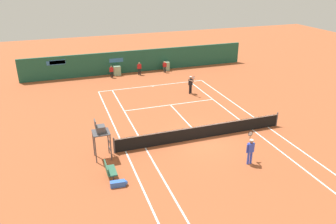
{
  "coord_description": "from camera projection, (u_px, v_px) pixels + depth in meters",
  "views": [
    {
      "loc": [
        -8.79,
        -18.29,
        10.68
      ],
      "look_at": [
        -1.3,
        3.28,
        0.8
      ],
      "focal_mm": 35.62,
      "sensor_mm": 36.0,
      "label": 1
    }
  ],
  "objects": [
    {
      "name": "player_on_baseline",
      "position": [
        191.0,
        83.0,
        30.47
      ],
      "size": [
        0.5,
        0.85,
        1.87
      ],
      "rotation": [
        0.0,
        0.0,
        3.56
      ],
      "color": "black",
      "rests_on": "ground_plane"
    },
    {
      "name": "player_bench",
      "position": [
        110.0,
        170.0,
        18.29
      ],
      "size": [
        0.54,
        1.12,
        0.88
      ],
      "rotation": [
        0.0,
        0.0,
        -1.57
      ],
      "color": "#38383D",
      "rests_on": "ground_plane"
    },
    {
      "name": "ball_kid_right_post",
      "position": [
        111.0,
        71.0,
        35.07
      ],
      "size": [
        0.43,
        0.18,
        1.28
      ],
      "rotation": [
        0.0,
        0.0,
        3.16
      ],
      "color": "black",
      "rests_on": "ground_plane"
    },
    {
      "name": "ball_kid_centre_post",
      "position": [
        165.0,
        66.0,
        36.86
      ],
      "size": [
        0.42,
        0.2,
        1.26
      ],
      "rotation": [
        0.0,
        0.0,
        2.98
      ],
      "color": "black",
      "rests_on": "ground_plane"
    },
    {
      "name": "umpire_chair",
      "position": [
        101.0,
        132.0,
        19.73
      ],
      "size": [
        1.0,
        1.0,
        2.56
      ],
      "rotation": [
        0.0,
        0.0,
        -1.57
      ],
      "color": "#47474C",
      "rests_on": "ground_plane"
    },
    {
      "name": "player_near_side",
      "position": [
        250.0,
        149.0,
        19.42
      ],
      "size": [
        0.67,
        0.67,
        1.85
      ],
      "rotation": [
        0.0,
        0.0,
        -0.04
      ],
      "color": "blue",
      "rests_on": "ground_plane"
    },
    {
      "name": "equipment_bag",
      "position": [
        119.0,
        183.0,
        17.7
      ],
      "size": [
        0.95,
        0.37,
        0.32
      ],
      "color": "blue",
      "rests_on": "ground_plane"
    },
    {
      "name": "ball_kid_left_post",
      "position": [
        139.0,
        68.0,
        35.96
      ],
      "size": [
        0.46,
        0.22,
        1.39
      ],
      "rotation": [
        0.0,
        0.0,
        2.98
      ],
      "color": "black",
      "rests_on": "ground_plane"
    },
    {
      "name": "tennis_ball_mid_court",
      "position": [
        188.0,
        128.0,
        24.06
      ],
      "size": [
        0.07,
        0.07,
        0.07
      ],
      "primitive_type": "sphere",
      "color": "#CCE033",
      "rests_on": "ground_plane"
    },
    {
      "name": "tennis_net",
      "position": [
        202.0,
        132.0,
        22.55
      ],
      "size": [
        12.1,
        0.1,
        1.07
      ],
      "color": "#4C4C51",
      "rests_on": "ground_plane"
    },
    {
      "name": "tennis_ball_by_sideline",
      "position": [
        161.0,
        101.0,
        29.04
      ],
      "size": [
        0.07,
        0.07,
        0.07
      ],
      "primitive_type": "sphere",
      "color": "#CCE033",
      "rests_on": "ground_plane"
    },
    {
      "name": "ground_plane",
      "position": [
        198.0,
        135.0,
        23.25
      ],
      "size": [
        80.0,
        80.0,
        0.01
      ],
      "color": "#A8512D"
    },
    {
      "name": "sponsor_back_wall",
      "position": [
        138.0,
        61.0,
        36.99
      ],
      "size": [
        25.0,
        1.02,
        2.42
      ],
      "color": "#1E5642",
      "rests_on": "ground_plane"
    }
  ]
}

